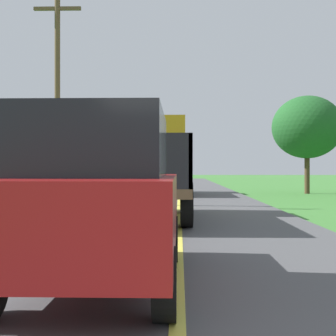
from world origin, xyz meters
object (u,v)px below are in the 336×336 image
object	(u,v)px
banana_truck_far	(165,167)
banana_truck_near	(148,166)
roadside_tree_near_left	(307,127)
following_car	(99,197)
utility_pole_roadside	(57,95)

from	to	relation	value
banana_truck_far	banana_truck_near	bearing A→B (deg)	-90.48
roadside_tree_near_left	following_car	world-z (taller)	roadside_tree_near_left
roadside_tree_near_left	banana_truck_near	bearing A→B (deg)	-121.21
utility_pole_roadside	banana_truck_far	bearing A→B (deg)	64.18
utility_pole_roadside	roadside_tree_near_left	world-z (taller)	utility_pole_roadside
banana_truck_near	utility_pole_roadside	xyz separation A→B (m)	(-3.58, 4.10, 2.60)
utility_pole_roadside	following_car	distance (m)	12.57
banana_truck_near	following_car	size ratio (longest dim) A/B	1.42
roadside_tree_near_left	utility_pole_roadside	bearing A→B (deg)	-142.13
utility_pole_roadside	roadside_tree_near_left	distance (m)	14.55
utility_pole_roadside	roadside_tree_near_left	size ratio (longest dim) A/B	1.42
banana_truck_near	roadside_tree_near_left	distance (m)	15.39
following_car	roadside_tree_near_left	bearing A→B (deg)	68.99
banana_truck_far	following_car	size ratio (longest dim) A/B	1.42
banana_truck_near	utility_pole_roadside	bearing A→B (deg)	131.14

